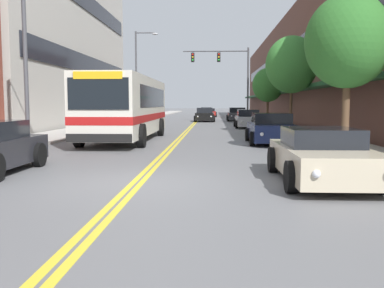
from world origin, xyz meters
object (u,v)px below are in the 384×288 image
Objects in this scene: car_dark_grey_parked_right_mid at (237,115)px; street_tree_right_mid at (292,65)px; car_slate_blue_parked_left_near at (137,119)px; traffic_signal_mast at (227,69)px; street_lamp_left_far at (139,70)px; car_navy_parked_right_far at (272,129)px; car_red_moving_lead at (209,113)px; street_tree_right_far at (268,85)px; car_beige_moving_second at (206,112)px; street_tree_right_near at (348,42)px; car_champagne_parked_right_foreground at (322,156)px; street_lamp_left_near at (29,12)px; fire_hydrant at (319,136)px; car_silver_parked_right_end at (248,119)px; city_bus at (127,105)px; car_black_moving_third at (205,115)px.

car_dark_grey_parked_right_mid is 0.80× the size of street_tree_right_mid.
car_slate_blue_parked_left_near is 0.77× the size of street_tree_right_mid.
street_lamp_left_far is (-8.12, -4.13, -0.34)m from traffic_signal_mast.
car_red_moving_lead is (-3.31, 40.23, -0.08)m from car_navy_parked_right_far.
traffic_signal_mast reaches higher than street_tree_right_far.
street_tree_right_near is at bearing -83.46° from car_beige_moving_second.
car_champagne_parked_right_foreground is 0.93× the size of street_tree_right_far.
street_tree_right_mid is (2.15, 16.23, 3.57)m from car_champagne_parked_right_foreground.
street_lamp_left_near is at bearing -90.13° from street_lamp_left_far.
fire_hydrant is (1.67, -28.53, -0.11)m from car_dark_grey_parked_right_mid.
fire_hydrant is at bearing -84.38° from car_silver_parked_right_end.
car_navy_parked_right_far is 0.57× the size of traffic_signal_mast.
street_tree_right_far reaches higher than city_bus.
car_red_moving_lead is 0.85× the size of street_tree_right_near.
car_navy_parked_right_far is 0.47× the size of street_lamp_left_near.
car_black_moving_third is at bearing 161.08° from traffic_signal_mast.
street_tree_right_near is 1.15× the size of street_tree_right_far.
car_slate_blue_parked_left_near is 0.94× the size of car_red_moving_lead.
street_tree_right_mid reaches higher than car_champagne_parked_right_foreground.
car_navy_parked_right_far is (6.98, -1.50, -1.09)m from city_bus.
street_tree_right_near is at bearing 68.27° from car_champagne_parked_right_foreground.
city_bus is at bearing -94.09° from car_beige_moving_second.
car_slate_blue_parked_left_near is 16.55m from car_navy_parked_right_far.
street_tree_right_far is (0.10, 11.94, -0.71)m from street_tree_right_mid.
street_lamp_left_near is at bearing 148.17° from car_champagne_parked_right_foreground.
street_lamp_left_far is 10.92× the size of fire_hydrant.
car_slate_blue_parked_left_near is 1.03× the size of car_navy_parked_right_far.
street_lamp_left_far is at bearing -153.02° from traffic_signal_mast.
street_lamp_left_near reaches higher than car_navy_parked_right_far.
car_slate_blue_parked_left_near is 0.49× the size of street_lamp_left_near.
car_navy_parked_right_far is at bearing 22.18° from street_lamp_left_near.
car_red_moving_lead is 6.08× the size of fire_hydrant.
car_black_moving_third is 5.58× the size of fire_hydrant.
car_black_moving_third is 18.89m from street_tree_right_mid.
car_slate_blue_parked_left_near is 18.52m from street_lamp_left_near.
car_silver_parked_right_end is at bearing -111.52° from street_tree_right_far.
city_bus is 23.02m from car_black_moving_third.
street_tree_right_mid reaches higher than car_slate_blue_parked_left_near.
fire_hydrant is (10.27, -16.73, -0.08)m from car_slate_blue_parked_left_near.
fire_hydrant is (-0.51, -9.21, -3.62)m from street_tree_right_mid.
street_tree_right_near is at bearing -83.03° from traffic_signal_mast.
car_champagne_parked_right_foreground is 22.72m from car_silver_parked_right_end.
car_navy_parked_right_far is at bearing 115.56° from street_tree_right_near.
car_black_moving_third is 0.48× the size of street_lamp_left_near.
fire_hydrant is at bearing -79.35° from car_black_moving_third.
street_tree_right_near is (10.79, -18.30, 3.38)m from car_slate_blue_parked_left_near.
car_slate_blue_parked_left_near is at bearing -101.74° from car_red_moving_lead.
car_champagne_parked_right_foreground is 5.84× the size of fire_hydrant.
street_lamp_left_far is at bearing 116.49° from fire_hydrant.
street_tree_right_mid is 11.96m from street_tree_right_far.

